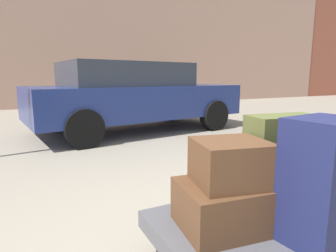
{
  "coord_description": "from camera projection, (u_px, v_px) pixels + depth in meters",
  "views": [
    {
      "loc": [
        -1.14,
        -1.07,
        1.13
      ],
      "look_at": [
        0.0,
        1.2,
        0.69
      ],
      "focal_mm": 30.06,
      "sensor_mm": 36.0,
      "label": 1
    }
  ],
  "objects": [
    {
      "name": "suitcase_brown_rear_right",
      "position": [
        229.0,
        204.0,
        1.5
      ],
      "size": [
        0.57,
        0.45,
        0.24
      ],
      "primitive_type": "cube",
      "rotation": [
        0.0,
        0.0,
        -0.13
      ],
      "color": "#51331E",
      "rests_on": "luggage_cart"
    },
    {
      "name": "suitcase_navy_front_right",
      "position": [
        321.0,
        181.0,
        1.33
      ],
      "size": [
        0.37,
        0.3,
        0.61
      ],
      "primitive_type": "cube",
      "rotation": [
        0.0,
        0.0,
        0.11
      ],
      "color": "#191E47",
      "rests_on": "luggage_cart"
    },
    {
      "name": "suitcase_olive_rear_left",
      "position": [
        281.0,
        161.0,
        1.71
      ],
      "size": [
        0.46,
        0.28,
        0.57
      ],
      "primitive_type": "cube",
      "rotation": [
        0.0,
        0.0,
        -0.15
      ],
      "color": "#4C5128",
      "rests_on": "luggage_cart"
    },
    {
      "name": "duffel_bag_brown_topmost_pile",
      "position": [
        231.0,
        162.0,
        1.46
      ],
      "size": [
        0.43,
        0.4,
        0.23
      ],
      "primitive_type": "cube",
      "rotation": [
        0.0,
        0.0,
        -0.22
      ],
      "color": "#51331E",
      "rests_on": "suitcase_brown_rear_right"
    },
    {
      "name": "bollard_kerb_near",
      "position": [
        139.0,
        100.0,
        10.01
      ],
      "size": [
        0.24,
        0.24,
        0.67
      ],
      "primitive_type": "cylinder",
      "color": "#383838",
      "rests_on": "ground_plane"
    },
    {
      "name": "luggage_cart",
      "position": [
        263.0,
        231.0,
        1.59
      ],
      "size": [
        1.19,
        0.84,
        0.34
      ],
      "color": "#4C4C51",
      "rests_on": "ground_plane"
    },
    {
      "name": "bicycle_leaning",
      "position": [
        171.0,
        96.0,
        11.58
      ],
      "size": [
        1.74,
        0.42,
        0.96
      ],
      "color": "black",
      "rests_on": "ground_plane"
    },
    {
      "name": "bollard_kerb_mid",
      "position": [
        169.0,
        99.0,
        10.54
      ],
      "size": [
        0.24,
        0.24,
        0.67
      ],
      "primitive_type": "cylinder",
      "color": "#383838",
      "rests_on": "ground_plane"
    },
    {
      "name": "building_facade_side",
      "position": [
        307.0,
        8.0,
        16.49
      ],
      "size": [
        12.0,
        1.0,
        10.27
      ],
      "primitive_type": "cube",
      "color": "brown",
      "rests_on": "ground_plane"
    },
    {
      "name": "parked_car",
      "position": [
        134.0,
        95.0,
        5.87
      ],
      "size": [
        4.5,
        2.35,
        1.42
      ],
      "color": "navy",
      "rests_on": "ground_plane"
    }
  ]
}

